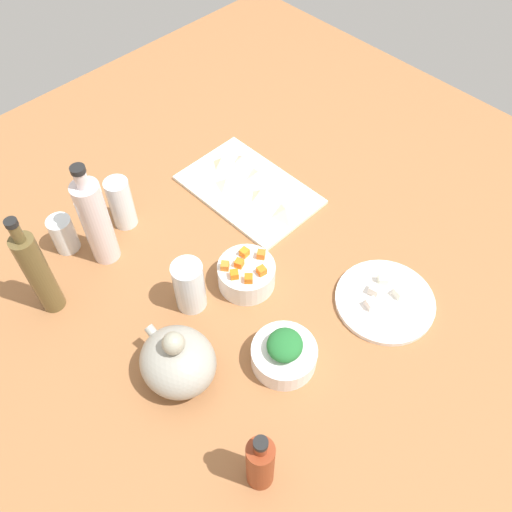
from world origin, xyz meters
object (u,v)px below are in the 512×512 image
bowl_greens (284,355)px  teapot (178,361)px  plate_tofu (385,301)px  bottle_0 (96,221)px  bowl_carrots (246,275)px  cutting_board (249,190)px  drinking_glass_1 (121,203)px  drinking_glass_2 (64,234)px  bottle_2 (260,463)px  bottle_1 (38,272)px  drinking_glass_0 (189,286)px

bowl_greens → teapot: 21.77cm
plate_tofu → bottle_0: 67.48cm
bowl_carrots → cutting_board: bearing=-44.8°
cutting_board → drinking_glass_1: drinking_glass_1 is taller
bowl_greens → drinking_glass_2: drinking_glass_2 is taller
drinking_glass_1 → bottle_2: bearing=164.1°
cutting_board → bowl_greens: (-40.92, 29.26, 2.05)cm
plate_tofu → drinking_glass_2: drinking_glass_2 is taller
bottle_1 → drinking_glass_2: (11.99, -11.34, -7.31)cm
drinking_glass_0 → drinking_glass_1: size_ratio=0.96×
drinking_glass_2 → plate_tofu: bearing=-146.5°
bowl_greens → teapot: bearing=53.6°
cutting_board → bowl_greens: bowl_greens is taller
cutting_board → drinking_glass_1: (13.80, 29.78, 6.49)cm
cutting_board → bottle_1: 57.38cm
teapot → bottle_0: bearing=-11.3°
bowl_greens → bottle_0: bearing=11.4°
plate_tofu → drinking_glass_0: bearing=45.7°
bowl_carrots → drinking_glass_2: size_ratio=1.38×
drinking_glass_0 → bowl_carrots: bearing=-110.3°
bowl_carrots → teapot: bearing=105.6°
plate_tofu → drinking_glass_2: bearing=33.5°
plate_tofu → cutting_board: bearing=-2.9°
cutting_board → plate_tofu: (-46.80, 2.38, 0.10)cm
drinking_glass_0 → drinking_glass_1: drinking_glass_1 is taller
plate_tofu → drinking_glass_1: 66.81cm
plate_tofu → drinking_glass_0: size_ratio=1.68×
plate_tofu → bowl_carrots: size_ratio=1.71×
plate_tofu → bowl_carrots: bearing=35.7°
bowl_carrots → bottle_1: size_ratio=0.46×
cutting_board → bottle_1: size_ratio=1.25×
teapot → plate_tofu: bearing=-112.9°
bottle_0 → bottle_1: bearing=101.4°
cutting_board → teapot: (-28.17, 46.56, 5.50)cm
drinking_glass_1 → teapot: bearing=158.2°
bowl_greens → drinking_glass_1: 54.90cm
bowl_greens → teapot: size_ratio=0.78×
drinking_glass_2 → drinking_glass_1: bearing=-102.7°
bottle_2 → bottle_0: bearing=-9.0°
bowl_carrots → bottle_2: bottle_2 is taller
cutting_board → drinking_glass_1: bearing=65.1°
plate_tofu → drinking_glass_0: (30.46, 31.16, 6.08)cm
bowl_carrots → drinking_glass_2: drinking_glass_2 is taller
bottle_1 → drinking_glass_1: 28.04cm
bottle_1 → drinking_glass_0: bottle_1 is taller
bottle_2 → drinking_glass_0: bearing=-22.5°
bottle_0 → bowl_greens: bearing=-168.6°
bottle_1 → drinking_glass_2: bottle_1 is taller
bowl_greens → bottle_2: 24.48cm
bottle_1 → bottle_0: bearing=-78.6°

